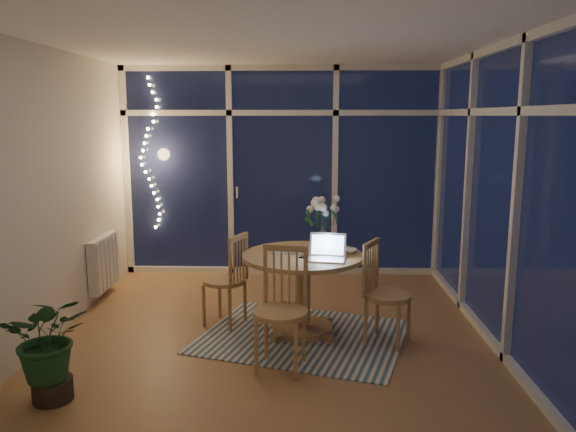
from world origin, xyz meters
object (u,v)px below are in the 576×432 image
Objects in this scene: dining_table at (303,294)px; potted_plant at (50,350)px; flower_vase at (323,237)px; laptop at (326,247)px; chair_front at (280,310)px; chair_left at (224,279)px; chair_right at (388,293)px.

potted_plant reaches higher than dining_table.
laptop is at bearing -88.65° from flower_vase.
chair_front is 1.69m from potted_plant.
chair_front is 1.30× the size of potted_plant.
potted_plant is at bearing -10.53° from chair_left.
chair_front is at bearing -109.35° from flower_vase.
chair_right is 0.94× the size of chair_front.
dining_table is at bearing -124.78° from flower_vase.
chair_front reaches higher than chair_left.
potted_plant is at bearing 140.61° from chair_right.
chair_front is at bearing 54.23° from chair_left.
laptop reaches higher than chair_right.
potted_plant is (-1.01, -1.52, -0.08)m from chair_left.
potted_plant is (-1.59, -0.55, -0.11)m from chair_front.
potted_plant is at bearing -141.01° from flower_vase.
dining_table is at bearing 100.24° from chair_right.
chair_right is at bearing -17.09° from dining_table.
laptop is at bearing 66.81° from chair_front.
chair_right is at bearing 40.94° from chair_front.
laptop is 2.31m from potted_plant.
chair_right is 1.22× the size of potted_plant.
chair_front is at bearing -114.49° from laptop.
laptop reaches higher than chair_left.
laptop is at bearing -45.85° from dining_table.
dining_table is at bearing 36.57° from potted_plant.
laptop reaches higher than potted_plant.
chair_front is (0.58, -0.97, 0.04)m from chair_left.
chair_left is 1.12m from laptop.
flower_vase is 0.28× the size of potted_plant.
chair_left is 1.82m from potted_plant.
chair_front is at bearing 18.97° from potted_plant.
chair_left reaches higher than dining_table.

